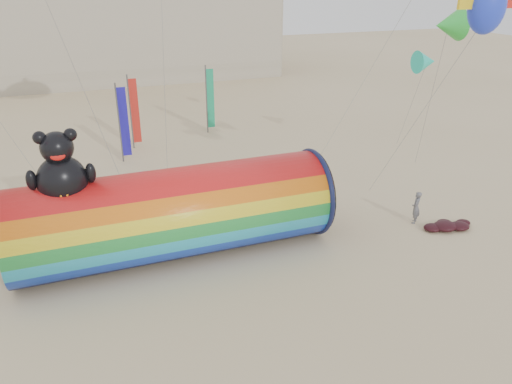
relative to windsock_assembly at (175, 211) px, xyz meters
name	(u,v)px	position (x,y,z in m)	size (l,w,h in m)	color
ground	(258,256)	(3.22, -1.55, -2.06)	(160.00, 160.00, 0.00)	#CCB58C
windsock_assembly	(175,211)	(0.00, 0.00, 0.00)	(13.48, 4.11, 6.21)	red
kite_handler	(416,208)	(11.70, -1.29, -1.24)	(0.60, 0.40, 1.65)	#5C5D64
fabric_bundle	(448,226)	(12.79, -2.43, -1.89)	(2.62, 1.35, 0.41)	#3F0B13
festival_banners	(158,110)	(2.22, 15.32, 0.58)	(7.69, 4.52, 5.20)	#59595E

